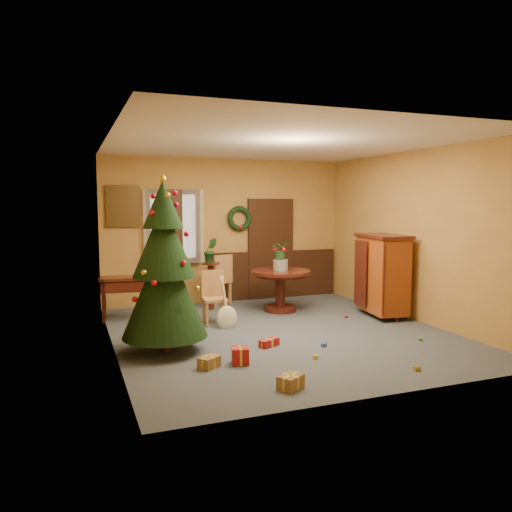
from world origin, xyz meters
name	(u,v)px	position (x,y,z in m)	size (l,w,h in m)	color
room_envelope	(237,247)	(0.21, 2.70, 1.12)	(5.50, 5.50, 5.50)	#343F4C
dining_table	(280,283)	(0.63, 1.43, 0.54)	(1.12, 1.12, 0.77)	black
urn	(281,265)	(0.63, 1.43, 0.87)	(0.27, 0.27, 0.20)	slate
centerpiece_plant	(281,249)	(0.63, 1.43, 1.16)	(0.35, 0.30, 0.38)	#1E4C23
chair_near	(214,295)	(-0.78, 0.99, 0.47)	(0.41, 0.41, 0.88)	#AB7544
chair_far	(220,278)	(-0.26, 2.39, 0.54)	(0.56, 0.56, 1.01)	#AB7544
guitar	(227,303)	(-0.69, 0.57, 0.41)	(0.34, 0.16, 0.81)	beige
plant_stand	(211,280)	(-0.55, 2.03, 0.56)	(0.35, 0.35, 0.89)	black
stand_plant	(210,250)	(-0.55, 2.03, 1.13)	(0.26, 0.21, 0.47)	#19471E
christmas_tree	(164,269)	(-1.85, -0.36, 1.13)	(1.15, 1.15, 2.37)	#382111
writing_desk	(125,288)	(-2.15, 1.71, 0.57)	(0.89, 0.52, 0.75)	black
sideboard	(382,273)	(2.15, 0.42, 0.78)	(0.75, 1.21, 1.46)	#521B09
gift_a	(291,382)	(-0.83, -2.20, 0.07)	(0.33, 0.31, 0.15)	brown
gift_b	(240,356)	(-1.07, -1.22, 0.10)	(0.25, 0.25, 0.21)	maroon
gift_c	(209,362)	(-1.48, -1.23, 0.07)	(0.31, 0.29, 0.14)	brown
gift_d	(269,343)	(-0.45, -0.65, 0.05)	(0.33, 0.24, 0.11)	maroon
toy_a	(324,345)	(0.27, -0.93, 0.03)	(0.08, 0.05, 0.05)	#2944B3
toy_b	(420,339)	(1.74, -1.16, 0.03)	(0.06, 0.06, 0.06)	green
toy_c	(315,357)	(-0.10, -1.38, 0.03)	(0.08, 0.05, 0.05)	#B38F21
toy_d	(346,316)	(1.48, 0.50, 0.03)	(0.06, 0.06, 0.06)	red
toy_e	(417,369)	(0.83, -2.23, 0.03)	(0.08, 0.05, 0.05)	gold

